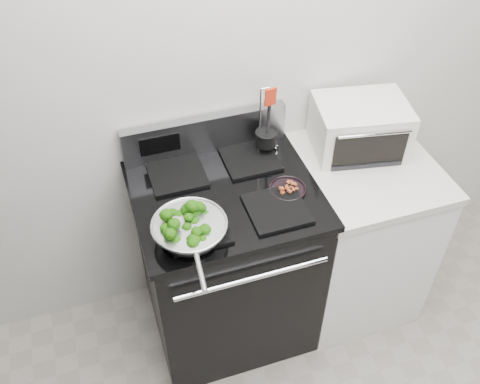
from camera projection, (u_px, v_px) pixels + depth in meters
name	position (u px, v px, depth m)	size (l,w,h in m)	color
back_wall	(267.00, 58.00, 2.30)	(4.00, 0.02, 2.70)	silver
gas_range	(227.00, 261.00, 2.59)	(0.79, 0.69, 1.13)	black
counter	(353.00, 232.00, 2.77)	(0.62, 0.68, 0.92)	white
skillet	(190.00, 229.00, 2.05)	(0.30, 0.47, 0.06)	silver
broccoli_pile	(189.00, 225.00, 2.04)	(0.23, 0.23, 0.08)	black
bacon_plate	(288.00, 187.00, 2.27)	(0.16, 0.16, 0.04)	black
utensil_holder	(266.00, 141.00, 2.43)	(0.11, 0.11, 0.35)	silver
toaster_oven	(360.00, 127.00, 2.46)	(0.46, 0.38, 0.24)	silver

